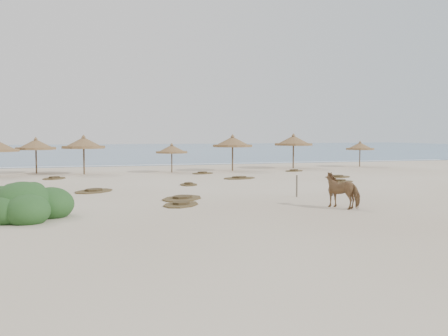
% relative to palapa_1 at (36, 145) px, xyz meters
% --- Properties ---
extents(ground, '(160.00, 160.00, 0.00)m').
position_rel_palapa_1_xyz_m(ground, '(10.58, -18.18, -2.29)').
color(ground, beige).
rests_on(ground, ground).
extents(ocean, '(200.00, 100.00, 0.01)m').
position_rel_palapa_1_xyz_m(ocean, '(10.58, 56.82, -2.28)').
color(ocean, '#2D5888').
rests_on(ocean, ground).
extents(foam_line, '(70.00, 0.60, 0.01)m').
position_rel_palapa_1_xyz_m(foam_line, '(10.58, 7.82, -2.28)').
color(foam_line, white).
rests_on(foam_line, ground).
extents(palapa_1, '(3.16, 3.16, 2.95)m').
position_rel_palapa_1_xyz_m(palapa_1, '(0.00, 0.00, 0.00)').
color(palapa_1, brown).
rests_on(palapa_1, ground).
extents(palapa_2, '(4.29, 4.29, 3.13)m').
position_rel_palapa_1_xyz_m(palapa_2, '(3.64, -1.96, 0.14)').
color(palapa_2, brown).
rests_on(palapa_2, ground).
extents(palapa_3, '(3.33, 3.33, 2.44)m').
position_rel_palapa_1_xyz_m(palapa_3, '(10.62, -1.98, -0.40)').
color(palapa_3, brown).
rests_on(palapa_3, ground).
extents(palapa_4, '(4.31, 4.31, 3.15)m').
position_rel_palapa_1_xyz_m(palapa_4, '(15.92, -1.92, 0.16)').
color(palapa_4, brown).
rests_on(palapa_4, ground).
extents(palapa_5, '(4.37, 4.37, 3.23)m').
position_rel_palapa_1_xyz_m(palapa_5, '(22.20, -0.65, 0.22)').
color(palapa_5, brown).
rests_on(palapa_5, ground).
extents(palapa_6, '(2.77, 2.77, 2.51)m').
position_rel_palapa_1_xyz_m(palapa_6, '(29.33, -0.39, -0.34)').
color(palapa_6, brown).
rests_on(palapa_6, ground).
extents(horse, '(1.62, 1.97, 1.52)m').
position_rel_palapa_1_xyz_m(horse, '(13.96, -23.50, -1.53)').
color(horse, brown).
rests_on(horse, ground).
extents(fence_post_near, '(0.09, 0.09, 1.11)m').
position_rel_palapa_1_xyz_m(fence_post_near, '(13.62, -19.57, -1.73)').
color(fence_post_near, '#665D4C').
rests_on(fence_post_near, ground).
extents(fence_post_far, '(0.10, 0.10, 1.01)m').
position_rel_palapa_1_xyz_m(fence_post_far, '(15.61, -19.66, -1.78)').
color(fence_post_far, '#665D4C').
rests_on(fence_post_far, ground).
extents(bush, '(3.68, 3.24, 1.65)m').
position_rel_palapa_1_xyz_m(bush, '(0.96, -22.56, -1.75)').
color(bush, '#2F5D28').
rests_on(bush, ground).
extents(scrub_0, '(2.53, 1.89, 0.16)m').
position_rel_palapa_1_xyz_m(scrub_0, '(-0.34, -18.34, -2.24)').
color(scrub_0, brown).
rests_on(scrub_0, ground).
extents(scrub_1, '(2.95, 3.03, 0.16)m').
position_rel_palapa_1_xyz_m(scrub_1, '(3.87, -14.21, -2.24)').
color(scrub_1, brown).
rests_on(scrub_1, ground).
extents(scrub_2, '(1.40, 1.85, 0.16)m').
position_rel_palapa_1_xyz_m(scrub_2, '(9.68, -12.31, -2.24)').
color(scrub_2, brown).
rests_on(scrub_2, ground).
extents(scrub_3, '(2.86, 2.27, 0.16)m').
position_rel_palapa_1_xyz_m(scrub_3, '(14.13, -9.00, -2.24)').
color(scrub_3, brown).
rests_on(scrub_3, ground).
extents(scrub_4, '(1.83, 1.36, 0.16)m').
position_rel_palapa_1_xyz_m(scrub_4, '(19.84, -13.16, -2.24)').
color(scrub_4, brown).
rests_on(scrub_4, ground).
extents(scrub_5, '(2.65, 2.24, 0.16)m').
position_rel_palapa_1_xyz_m(scrub_5, '(21.38, -10.13, -2.24)').
color(scrub_5, brown).
rests_on(scrub_5, ground).
extents(scrub_6, '(2.17, 2.59, 0.16)m').
position_rel_palapa_1_xyz_m(scrub_6, '(1.51, -5.36, -2.24)').
color(scrub_6, brown).
rests_on(scrub_6, ground).
extents(scrub_7, '(2.38, 2.11, 0.16)m').
position_rel_palapa_1_xyz_m(scrub_7, '(12.70, -4.08, -2.24)').
color(scrub_7, brown).
rests_on(scrub_7, ground).
extents(scrub_9, '(2.98, 3.12, 0.16)m').
position_rel_palapa_1_xyz_m(scrub_9, '(7.88, -18.67, -2.24)').
color(scrub_9, brown).
rests_on(scrub_9, ground).
extents(scrub_10, '(2.16, 1.82, 0.16)m').
position_rel_palapa_1_xyz_m(scrub_10, '(20.79, -3.85, -2.24)').
color(scrub_10, brown).
rests_on(scrub_10, ground).
extents(scrub_11, '(2.44, 2.65, 0.16)m').
position_rel_palapa_1_xyz_m(scrub_11, '(7.39, -20.69, -2.24)').
color(scrub_11, brown).
rests_on(scrub_11, ground).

